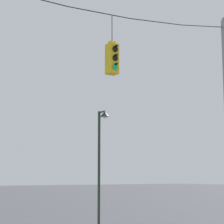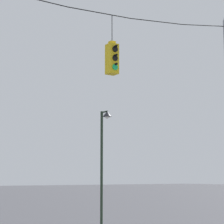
{
  "view_description": "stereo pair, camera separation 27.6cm",
  "coord_description": "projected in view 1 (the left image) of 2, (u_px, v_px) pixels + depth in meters",
  "views": [
    {
      "loc": [
        -5.09,
        -11.16,
        2.26
      ],
      "look_at": [
        2.92,
        0.31,
        4.35
      ],
      "focal_mm": 70.0,
      "sensor_mm": 36.0,
      "label": 1
    },
    {
      "loc": [
        -4.86,
        -11.32,
        2.26
      ],
      "look_at": [
        2.92,
        0.31,
        4.35
      ],
      "focal_mm": 70.0,
      "sensor_mm": 36.0,
      "label": 2
    }
  ],
  "objects": [
    {
      "name": "traffic_light_over_intersection",
      "position": [
        112.0,
        59.0,
        14.41
      ],
      "size": [
        0.34,
        0.58,
        2.02
      ],
      "color": "yellow"
    },
    {
      "name": "street_lamp",
      "position": [
        101.0,
        147.0,
        19.76
      ],
      "size": [
        0.41,
        0.72,
        5.27
      ],
      "color": "#233323",
      "rests_on": "ground_plane"
    }
  ]
}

